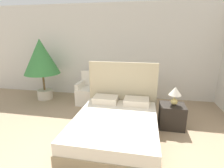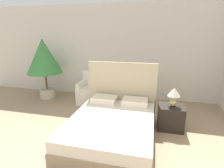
{
  "view_description": "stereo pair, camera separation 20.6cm",
  "coord_description": "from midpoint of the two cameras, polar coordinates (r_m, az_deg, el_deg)",
  "views": [
    {
      "loc": [
        0.81,
        -1.66,
        1.98
      ],
      "look_at": [
        -0.02,
        2.66,
        0.73
      ],
      "focal_mm": 28.0,
      "sensor_mm": 36.0,
      "label": 1
    },
    {
      "loc": [
        1.01,
        -1.62,
        1.98
      ],
      "look_at": [
        -0.02,
        2.66,
        0.73
      ],
      "focal_mm": 28.0,
      "sensor_mm": 36.0,
      "label": 2
    }
  ],
  "objects": [
    {
      "name": "bed",
      "position": [
        3.53,
        -0.39,
        -12.99
      ],
      "size": [
        1.61,
        2.02,
        1.37
      ],
      "color": "#8C7A5B",
      "rests_on": "ground_plane"
    },
    {
      "name": "nightstand",
      "position": [
        4.07,
        17.52,
        -9.95
      ],
      "size": [
        0.53,
        0.46,
        0.52
      ],
      "color": "black",
      "rests_on": "ground_plane"
    },
    {
      "name": "wall_back",
      "position": [
        5.56,
        1.45,
        10.36
      ],
      "size": [
        10.0,
        0.06,
        2.9
      ],
      "color": "silver",
      "rests_on": "ground_plane"
    },
    {
      "name": "armchair_near_window_right",
      "position": [
        5.03,
        1.04,
        -3.71
      ],
      "size": [
        0.63,
        0.68,
        0.92
      ],
      "rotation": [
        0.0,
        0.0,
        -0.05
      ],
      "color": "silver",
      "rests_on": "ground_plane"
    },
    {
      "name": "potted_palm",
      "position": [
        5.77,
        -23.1,
        7.68
      ],
      "size": [
        1.07,
        1.07,
        1.87
      ],
      "color": "beige",
      "rests_on": "ground_plane"
    },
    {
      "name": "armchair_near_window_left",
      "position": [
        5.26,
        -8.76,
        -3.04
      ],
      "size": [
        0.6,
        0.65,
        0.92
      ],
      "rotation": [
        0.0,
        0.0,
        -0.01
      ],
      "color": "silver",
      "rests_on": "ground_plane"
    },
    {
      "name": "table_lamp",
      "position": [
        3.89,
        18.48,
        -2.86
      ],
      "size": [
        0.26,
        0.26,
        0.4
      ],
      "color": "tan",
      "rests_on": "nightstand"
    }
  ]
}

